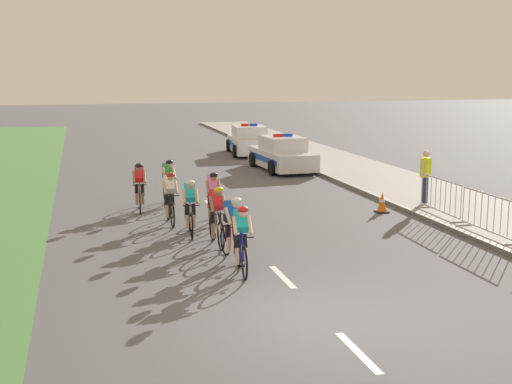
{
  "coord_description": "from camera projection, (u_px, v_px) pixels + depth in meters",
  "views": [
    {
      "loc": [
        -4.0,
        -10.55,
        4.27
      ],
      "look_at": [
        0.47,
        6.48,
        1.1
      ],
      "focal_mm": 47.37,
      "sensor_mm": 36.0,
      "label": 1
    }
  ],
  "objects": [
    {
      "name": "kerb_edge",
      "position": [
        334.0,
        179.0,
        26.52
      ],
      "size": [
        0.16,
        60.0,
        0.13
      ],
      "primitive_type": "cube",
      "color": "#9E9E99",
      "rests_on": "ground"
    },
    {
      "name": "ground_plane",
      "position": [
        324.0,
        318.0,
        11.8
      ],
      "size": [
        160.0,
        160.0,
        0.0
      ],
      "primitive_type": "plane",
      "color": "#56565B"
    },
    {
      "name": "cyclist_second",
      "position": [
        233.0,
        227.0,
        15.22
      ],
      "size": [
        0.45,
        1.72,
        1.56
      ],
      "color": "black",
      "rests_on": "ground"
    },
    {
      "name": "sidewalk_slab",
      "position": [
        377.0,
        178.0,
        26.99
      ],
      "size": [
        3.86,
        60.0,
        0.12
      ],
      "primitive_type": "cube",
      "color": "gray",
      "rests_on": "ground"
    },
    {
      "name": "cyclist_sixth",
      "position": [
        213.0,
        197.0,
        18.88
      ],
      "size": [
        0.45,
        1.72,
        1.56
      ],
      "color": "black",
      "rests_on": "ground"
    },
    {
      "name": "crowd_barrier_middle",
      "position": [
        488.0,
        215.0,
        17.24
      ],
      "size": [
        0.51,
        2.32,
        1.07
      ],
      "color": "#B7BABF",
      "rests_on": "sidewalk_slab"
    },
    {
      "name": "cyclist_seventh",
      "position": [
        168.0,
        182.0,
        21.47
      ],
      "size": [
        0.43,
        1.72,
        1.56
      ],
      "color": "black",
      "rests_on": "ground"
    },
    {
      "name": "cyclist_lead",
      "position": [
        241.0,
        238.0,
        14.29
      ],
      "size": [
        0.45,
        1.72,
        1.56
      ],
      "color": "black",
      "rests_on": "ground"
    },
    {
      "name": "police_car_nearest",
      "position": [
        282.0,
        155.0,
        29.32
      ],
      "size": [
        2.15,
        4.48,
        1.59
      ],
      "color": "silver",
      "rests_on": "ground"
    },
    {
      "name": "crowd_barrier_rear",
      "position": [
        440.0,
        197.0,
        19.63
      ],
      "size": [
        0.56,
        2.32,
        1.07
      ],
      "color": "#B7BABF",
      "rests_on": "sidewalk_slab"
    },
    {
      "name": "cyclist_eighth",
      "position": [
        139.0,
        186.0,
        20.7
      ],
      "size": [
        0.44,
        1.72,
        1.56
      ],
      "color": "black",
      "rests_on": "ground"
    },
    {
      "name": "traffic_cone_mid",
      "position": [
        382.0,
        202.0,
        20.58
      ],
      "size": [
        0.36,
        0.36,
        0.64
      ],
      "color": "black",
      "rests_on": "ground"
    },
    {
      "name": "lane_markings_centre",
      "position": [
        239.0,
        233.0,
        18.0
      ],
      "size": [
        0.14,
        17.6,
        0.01
      ],
      "color": "white",
      "rests_on": "ground"
    },
    {
      "name": "cyclist_third",
      "position": [
        217.0,
        215.0,
        16.58
      ],
      "size": [
        0.42,
        1.72,
        1.56
      ],
      "color": "black",
      "rests_on": "ground"
    },
    {
      "name": "cyclist_fifth",
      "position": [
        170.0,
        197.0,
        18.9
      ],
      "size": [
        0.42,
        1.72,
        1.56
      ],
      "color": "black",
      "rests_on": "ground"
    },
    {
      "name": "cyclist_fourth",
      "position": [
        190.0,
        206.0,
        17.59
      ],
      "size": [
        0.45,
        1.72,
        1.56
      ],
      "color": "black",
      "rests_on": "ground"
    },
    {
      "name": "police_car_second",
      "position": [
        249.0,
        141.0,
        34.91
      ],
      "size": [
        2.32,
        4.55,
        1.59
      ],
      "color": "silver",
      "rests_on": "ground"
    },
    {
      "name": "spectator_closest",
      "position": [
        425.0,
        173.0,
        21.3
      ],
      "size": [
        0.47,
        0.39,
        1.68
      ],
      "color": "#23284C",
      "rests_on": "sidewalk_slab"
    }
  ]
}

